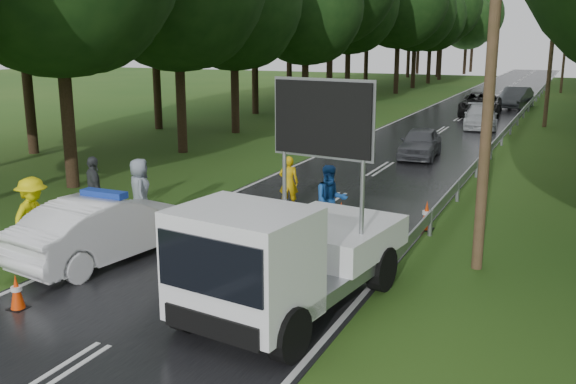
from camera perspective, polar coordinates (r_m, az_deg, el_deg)
The scene contains 23 objects.
ground at distance 15.04m, azimuth -4.88°, elevation -6.31°, with size 160.00×160.00×0.00m, color #214C15.
road at distance 43.18m, azimuth 15.05°, elevation 6.34°, with size 7.00×140.00×0.02m, color black.
guardrail at distance 42.34m, azimuth 19.98°, elevation 6.59°, with size 0.12×60.06×0.70m.
utility_pole_near at distance 14.41m, azimuth 17.77°, elevation 12.79°, with size 1.40×0.24×10.00m.
utility_pole_mid at distance 40.34m, azimuth 22.46°, elevation 12.52°, with size 1.40×0.24×10.00m.
utility_pole_far at distance 66.33m, azimuth 23.48°, elevation 12.45°, with size 1.40×0.24×10.00m.
police_sedan at distance 15.56m, azimuth -15.84°, elevation -3.15°, with size 2.34×4.82×1.67m.
work_truck at distance 11.97m, azimuth -0.28°, elevation -5.65°, with size 3.07×5.65×4.29m.
barrier at distance 15.72m, azimuth -3.90°, elevation -2.20°, with size 2.68×0.20×1.11m.
officer at distance 19.47m, azimuth 0.06°, elevation 0.85°, with size 0.60×0.39×1.63m, color #E0B00C.
civilian at distance 16.86m, azimuth 3.80°, elevation -0.75°, with size 0.91×0.71×1.88m, color #174796.
bystander_left at distance 16.14m, azimuth -21.68°, elevation -2.20°, with size 1.27×0.73×1.97m, color yellow.
bystander_mid at distance 18.96m, azimuth -16.85°, elevation 0.27°, with size 1.09×0.46×1.87m, color #3C4043.
bystander_right at distance 18.31m, azimuth -13.02°, elevation 0.05°, with size 0.91×0.59×1.86m, color #858F9F.
queue_car_first at distance 28.46m, azimuth 11.67°, elevation 4.30°, with size 1.55×3.85×1.31m, color #3F4147.
queue_car_second at distance 38.88m, azimuth 16.75°, elevation 6.43°, with size 1.84×4.52×1.31m, color #AFB3B8.
queue_car_third at distance 44.89m, azimuth 16.74°, elevation 7.47°, with size 2.56×5.54×1.54m, color black.
queue_car_fourth at distance 50.65m, azimuth 19.57°, elevation 7.90°, with size 1.64×4.71×1.55m, color #414549.
cone_near_left at distance 13.48m, azimuth -22.97°, elevation -8.24°, with size 0.34×0.34×0.71m.
cone_center at distance 16.04m, azimuth -3.78°, elevation -3.80°, with size 0.31×0.31×0.66m.
cone_far at distance 17.62m, azimuth 4.74°, elevation -2.07°, with size 0.36×0.36×0.76m.
cone_left_mid at distance 18.40m, azimuth -5.97°, elevation -1.45°, with size 0.35×0.35×0.73m.
cone_right at distance 17.80m, azimuth 12.21°, elevation -2.09°, with size 0.38×0.38×0.81m.
Camera 1 is at (6.99, -12.30, 5.10)m, focal length 40.00 mm.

